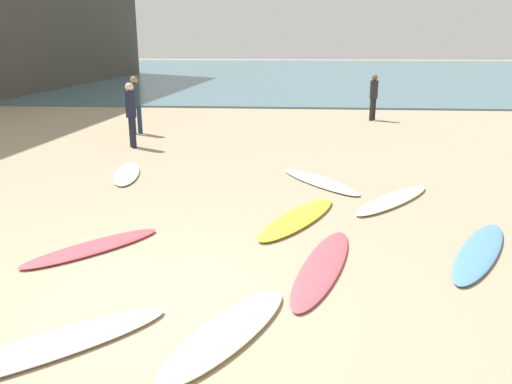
% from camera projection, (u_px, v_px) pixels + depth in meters
% --- Properties ---
extents(ground_plane, '(120.00, 120.00, 0.00)m').
position_uv_depth(ground_plane, '(153.00, 300.00, 5.98)').
color(ground_plane, tan).
extents(ocean_water, '(120.00, 40.00, 0.08)m').
position_uv_depth(ocean_water, '(273.00, 73.00, 40.42)').
color(ocean_water, slate).
rests_on(ocean_water, ground_plane).
extents(surfboard_0, '(1.48, 2.10, 0.09)m').
position_uv_depth(surfboard_0, '(227.00, 332.00, 5.26)').
color(surfboard_0, '#F8EEBF').
rests_on(surfboard_0, ground_plane).
extents(surfboard_1, '(1.78, 1.86, 0.07)m').
position_uv_depth(surfboard_1, '(93.00, 247.00, 7.38)').
color(surfboard_1, '#E34A57').
rests_on(surfboard_1, ground_plane).
extents(surfboard_2, '(2.26, 1.97, 0.08)m').
position_uv_depth(surfboard_2, '(48.00, 346.00, 5.03)').
color(surfboard_2, white).
rests_on(surfboard_2, ground_plane).
extents(surfboard_5, '(1.85, 2.26, 0.08)m').
position_uv_depth(surfboard_5, '(319.00, 181.00, 10.68)').
color(surfboard_5, white).
rests_on(surfboard_5, ground_plane).
extents(surfboard_6, '(1.64, 2.42, 0.09)m').
position_uv_depth(surfboard_6, '(298.00, 218.00, 8.54)').
color(surfboard_6, yellow).
rests_on(surfboard_6, ground_plane).
extents(surfboard_7, '(1.64, 2.44, 0.08)m').
position_uv_depth(surfboard_7, '(479.00, 251.00, 7.24)').
color(surfboard_7, '#5695DC').
rests_on(surfboard_7, ground_plane).
extents(surfboard_8, '(1.90, 2.18, 0.09)m').
position_uv_depth(surfboard_8, '(393.00, 200.00, 9.48)').
color(surfboard_8, white).
rests_on(surfboard_8, ground_plane).
extents(surfboard_9, '(1.18, 2.61, 0.07)m').
position_uv_depth(surfboard_9, '(322.00, 266.00, 6.79)').
color(surfboard_9, '#E0505C').
rests_on(surfboard_9, ground_plane).
extents(surfboard_10, '(0.94, 2.03, 0.08)m').
position_uv_depth(surfboard_10, '(127.00, 174.00, 11.26)').
color(surfboard_10, silver).
rests_on(surfboard_10, ground_plane).
extents(beachgoer_near, '(0.39, 0.39, 1.76)m').
position_uv_depth(beachgoer_near, '(135.00, 102.00, 15.69)').
color(beachgoer_near, '#1E3342').
rests_on(beachgoer_near, ground_plane).
extents(beachgoer_mid, '(0.38, 0.38, 1.62)m').
position_uv_depth(beachgoer_mid, '(374.00, 95.00, 18.22)').
color(beachgoer_mid, black).
rests_on(beachgoer_mid, ground_plane).
extents(beachgoer_far, '(0.38, 0.38, 1.74)m').
position_uv_depth(beachgoer_far, '(131.00, 112.00, 13.78)').
color(beachgoer_far, '#191E33').
rests_on(beachgoer_far, ground_plane).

